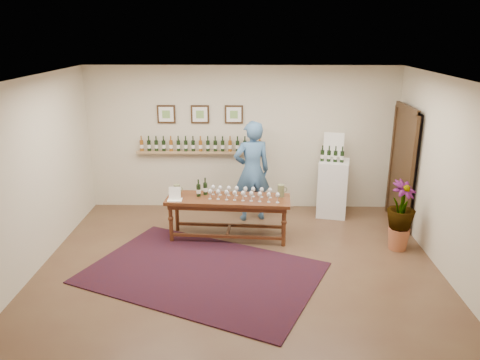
{
  "coord_description": "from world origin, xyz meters",
  "views": [
    {
      "loc": [
        0.14,
        -6.42,
        3.43
      ],
      "look_at": [
        0.0,
        0.8,
        1.1
      ],
      "focal_mm": 35.0,
      "sensor_mm": 36.0,
      "label": 1
    }
  ],
  "objects_px": {
    "display_pedestal": "(333,188)",
    "person": "(252,171)",
    "potted_plant": "(401,216)",
    "tasting_table": "(228,204)"
  },
  "relations": [
    {
      "from": "display_pedestal",
      "to": "person",
      "type": "relative_size",
      "value": 0.58
    },
    {
      "from": "tasting_table",
      "to": "display_pedestal",
      "type": "xyz_separation_m",
      "value": [
        1.95,
        1.11,
        -0.08
      ]
    },
    {
      "from": "display_pedestal",
      "to": "potted_plant",
      "type": "xyz_separation_m",
      "value": [
        0.84,
        -1.48,
        0.04
      ]
    },
    {
      "from": "tasting_table",
      "to": "person",
      "type": "bearing_deg",
      "value": 68.94
    },
    {
      "from": "person",
      "to": "tasting_table",
      "type": "bearing_deg",
      "value": 49.93
    },
    {
      "from": "tasting_table",
      "to": "potted_plant",
      "type": "height_order",
      "value": "potted_plant"
    },
    {
      "from": "tasting_table",
      "to": "potted_plant",
      "type": "distance_m",
      "value": 2.81
    },
    {
      "from": "potted_plant",
      "to": "tasting_table",
      "type": "bearing_deg",
      "value": 172.42
    },
    {
      "from": "potted_plant",
      "to": "person",
      "type": "distance_m",
      "value": 2.71
    },
    {
      "from": "potted_plant",
      "to": "person",
      "type": "height_order",
      "value": "person"
    }
  ]
}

